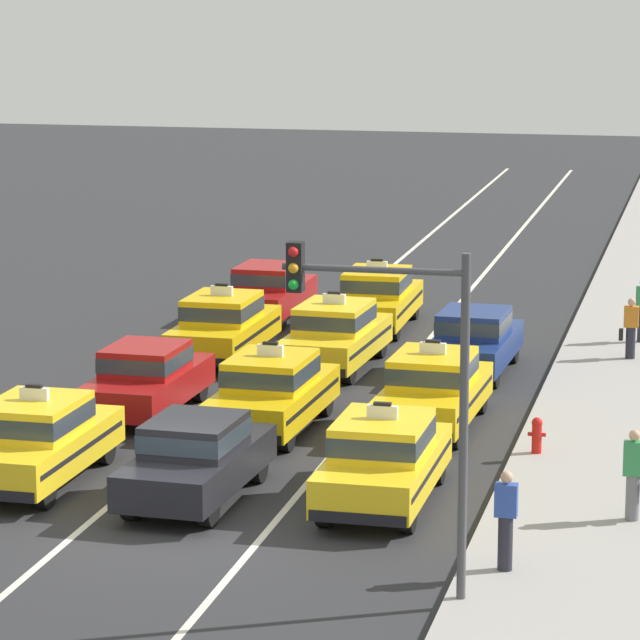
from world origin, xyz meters
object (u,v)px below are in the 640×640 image
taxi_left_third (223,325)px  taxi_center_third (335,334)px  sedan_left_second (147,377)px  taxi_center_second (272,391)px  taxi_right_second (433,389)px  pedestrian_near_crosswalk (634,475)px  traffic_light_pole (401,361)px  taxi_left_nearest (38,439)px  sedan_center_nearest (196,456)px  fire_hydrant (537,434)px  sedan_left_fourth (268,290)px  sedan_right_third (474,339)px  pedestrian_trailing (630,328)px  taxi_right_nearest (383,459)px  pedestrian_mid_block (506,520)px  taxi_center_fourth (377,297)px

taxi_left_third → taxi_center_third: size_ratio=0.99×
sedan_left_second → taxi_center_second: taxi_center_second is taller
taxi_right_second → pedestrian_near_crosswalk: 7.51m
traffic_light_pole → taxi_right_second: bearing=96.7°
taxi_left_nearest → taxi_center_second: size_ratio=0.99×
sedan_center_nearest → fire_hydrant: size_ratio=6.00×
taxi_center_third → pedestrian_near_crosswalk: size_ratio=2.84×
traffic_light_pole → taxi_left_nearest: bearing=148.8°
taxi_right_second → pedestrian_near_crosswalk: taxi_right_second is taller
sedan_left_fourth → sedan_right_third: bearing=-39.3°
taxi_right_second → traffic_light_pole: (1.24, -10.56, 2.94)m
sedan_left_second → sedan_center_nearest: same height
taxi_center_third → pedestrian_near_crosswalk: 13.63m
taxi_center_second → taxi_right_second: same height
taxi_left_third → sedan_center_nearest: bearing=-76.1°
taxi_left_nearest → sedan_right_third: 13.07m
taxi_left_nearest → pedestrian_trailing: 16.74m
sedan_center_nearest → taxi_right_nearest: bearing=8.9°
pedestrian_near_crosswalk → fire_hydrant: 4.54m
taxi_center_third → fire_hydrant: (5.74, -7.14, -0.33)m
sedan_left_fourth → traffic_light_pole: traffic_light_pole is taller
taxi_left_third → taxi_center_third: bearing=-8.4°
traffic_light_pole → pedestrian_trailing: bearing=82.0°
taxi_left_nearest → pedestrian_trailing: bearing=51.6°
pedestrian_mid_block → fire_hydrant: 7.13m
fire_hydrant → pedestrian_mid_block: bearing=-87.9°
taxi_left_third → taxi_left_nearest: bearing=-91.7°
taxi_center_second → pedestrian_mid_block: 10.08m
sedan_center_nearest → pedestrian_trailing: bearing=62.2°
sedan_left_second → taxi_center_third: bearing=60.7°
taxi_left_nearest → taxi_left_third: 11.38m
taxi_center_third → pedestrian_trailing: 7.38m
taxi_left_nearest → sedan_left_fourth: (0.12, 16.62, -0.03)m
taxi_left_third → sedan_left_fourth: bearing=92.4°
taxi_right_second → traffic_light_pole: bearing=-83.3°
taxi_center_fourth → pedestrian_mid_block: (5.97, -19.39, 0.10)m
sedan_left_second → taxi_right_second: bearing=2.4°
sedan_left_second → taxi_center_third: 6.21m
taxi_center_second → taxi_center_third: size_ratio=1.00×
taxi_center_second → taxi_right_nearest: 5.71m
sedan_left_fourth → taxi_center_third: size_ratio=0.93×
sedan_left_fourth → sedan_left_second: bearing=-89.1°
pedestrian_trailing → traffic_light_pole: (-2.50, -17.90, 2.91)m
taxi_left_third → taxi_right_nearest: bearing=-60.6°
taxi_center_second → taxi_center_fourth: (0.03, 11.29, 0.00)m
taxi_center_third → pedestrian_near_crosswalk: (7.85, -11.14, 0.09)m
taxi_center_fourth → traffic_light_pole: bearing=-77.8°
taxi_left_third → sedan_right_third: taxi_left_third is taller
sedan_left_second → pedestrian_near_crosswalk: bearing=-27.7°
sedan_left_second → traffic_light_pole: 13.13m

